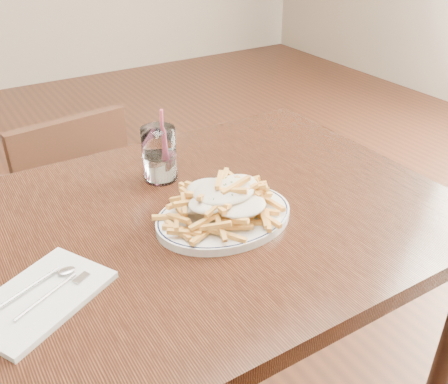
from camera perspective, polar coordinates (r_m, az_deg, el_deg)
table at (r=1.10m, az=-5.11°, el=-6.63°), size 1.20×0.80×0.75m
chair_far at (r=1.75m, az=-17.12°, el=-1.56°), size 0.41×0.41×0.78m
fries_plate at (r=1.04m, az=0.00°, el=-2.84°), size 0.30×0.26×0.02m
loaded_fries at (r=1.01m, az=0.00°, el=-0.54°), size 0.30×0.27×0.07m
napkin at (r=0.91m, az=-20.31°, el=-11.27°), size 0.27×0.24×0.01m
cutlery at (r=0.90m, az=-20.50°, el=-10.70°), size 0.16×0.12×0.01m
water_glass at (r=1.19m, az=-7.37°, el=3.95°), size 0.08×0.08×0.18m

